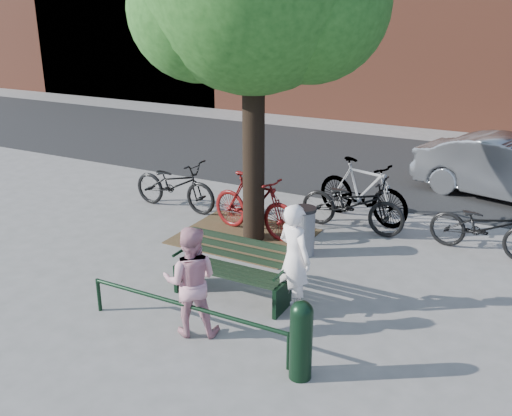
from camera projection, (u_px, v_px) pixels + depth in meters
The scene contains 14 objects.
ground at pixel (232, 298), 8.59m from camera, with size 90.00×90.00×0.00m, color gray.
dirt_pit at pixel (244, 236), 10.86m from camera, with size 2.40×2.00×0.02m, color brown.
road at pixel (387, 165), 15.66m from camera, with size 40.00×7.00×0.01m, color black.
park_bench at pixel (234, 267), 8.50m from camera, with size 1.74×0.54×0.97m.
guard_railing at pixel (185, 310), 7.46m from camera, with size 3.06×0.06×0.51m.
person_left at pixel (294, 258), 8.03m from camera, with size 0.59×0.39×1.61m, color white.
person_right at pixel (191, 281), 7.46m from camera, with size 0.74×0.58×1.52m, color #CD8D99.
bollard at pixel (301, 337), 6.60m from camera, with size 0.27×0.27×1.01m.
litter_bin at pixel (304, 231), 9.97m from camera, with size 0.43×0.43×0.87m.
bicycle_a at pixel (175, 184), 12.19m from camera, with size 0.72×2.07×1.09m, color black.
bicycle_b at pixel (255, 205), 10.80m from camera, with size 0.56×1.98×1.19m, color #5C0D0D.
bicycle_c at pixel (352, 203), 11.01m from camera, with size 0.73×2.09×1.10m, color black.
bicycle_d at pixel (363, 191), 11.50m from camera, with size 0.60×2.11×1.27m, color gray.
bicycle_e at pixel (485, 227), 9.97m from camera, with size 0.67×1.93×1.01m, color black.
Camera 1 is at (3.90, -6.57, 4.18)m, focal length 40.00 mm.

